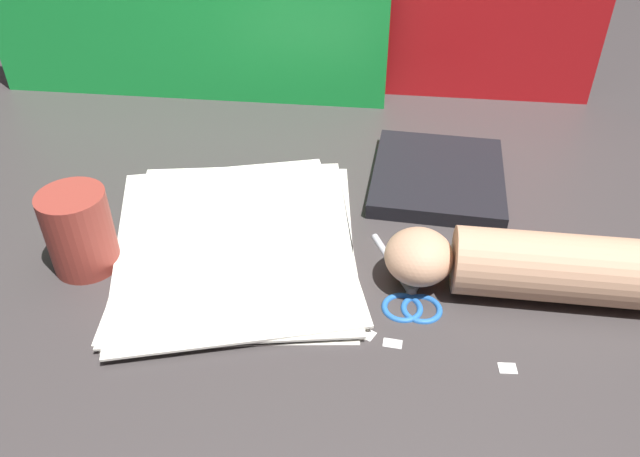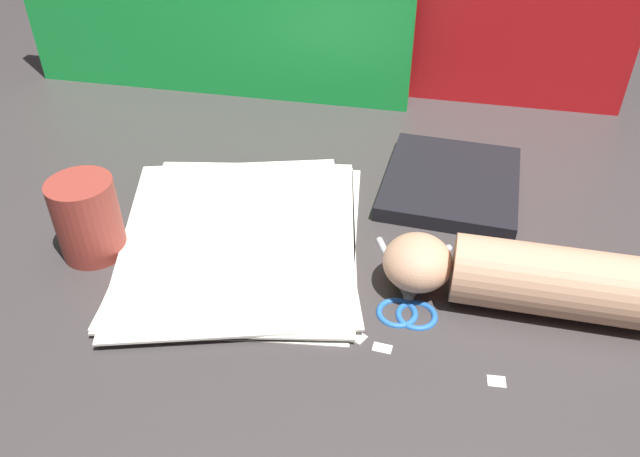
{
  "view_description": "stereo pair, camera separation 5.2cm",
  "coord_description": "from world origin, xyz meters",
  "px_view_note": "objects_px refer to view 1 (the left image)",
  "views": [
    {
      "loc": [
        -0.03,
        -0.61,
        0.49
      ],
      "look_at": [
        0.01,
        -0.04,
        0.06
      ],
      "focal_mm": 35.0,
      "sensor_mm": 36.0,
      "label": 1
    },
    {
      "loc": [
        0.03,
        -0.61,
        0.49
      ],
      "look_at": [
        0.01,
        -0.04,
        0.06
      ],
      "focal_mm": 35.0,
      "sensor_mm": 36.0,
      "label": 2
    }
  ],
  "objects_px": {
    "paper_stack": "(238,241)",
    "scissors": "(412,289)",
    "book_closed": "(438,176)",
    "mug": "(79,231)",
    "hand_forearm": "(523,265)"
  },
  "relations": [
    {
      "from": "scissors",
      "to": "hand_forearm",
      "type": "height_order",
      "value": "hand_forearm"
    },
    {
      "from": "paper_stack",
      "to": "book_closed",
      "type": "relative_size",
      "value": 1.5
    },
    {
      "from": "book_closed",
      "to": "hand_forearm",
      "type": "xyz_separation_m",
      "value": [
        0.04,
        -0.23,
        0.03
      ]
    },
    {
      "from": "scissors",
      "to": "hand_forearm",
      "type": "bearing_deg",
      "value": -3.26
    },
    {
      "from": "paper_stack",
      "to": "hand_forearm",
      "type": "height_order",
      "value": "hand_forearm"
    },
    {
      "from": "book_closed",
      "to": "mug",
      "type": "bearing_deg",
      "value": -161.89
    },
    {
      "from": "paper_stack",
      "to": "book_closed",
      "type": "xyz_separation_m",
      "value": [
        0.28,
        0.13,
        0.0
      ]
    },
    {
      "from": "paper_stack",
      "to": "scissors",
      "type": "height_order",
      "value": "paper_stack"
    },
    {
      "from": "paper_stack",
      "to": "scissors",
      "type": "bearing_deg",
      "value": -26.68
    },
    {
      "from": "book_closed",
      "to": "hand_forearm",
      "type": "height_order",
      "value": "hand_forearm"
    },
    {
      "from": "hand_forearm",
      "to": "paper_stack",
      "type": "bearing_deg",
      "value": 161.49
    },
    {
      "from": "scissors",
      "to": "mug",
      "type": "height_order",
      "value": "mug"
    },
    {
      "from": "scissors",
      "to": "book_closed",
      "type": "bearing_deg",
      "value": 70.49
    },
    {
      "from": "scissors",
      "to": "mug",
      "type": "bearing_deg",
      "value": 168.83
    },
    {
      "from": "hand_forearm",
      "to": "mug",
      "type": "height_order",
      "value": "mug"
    }
  ]
}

